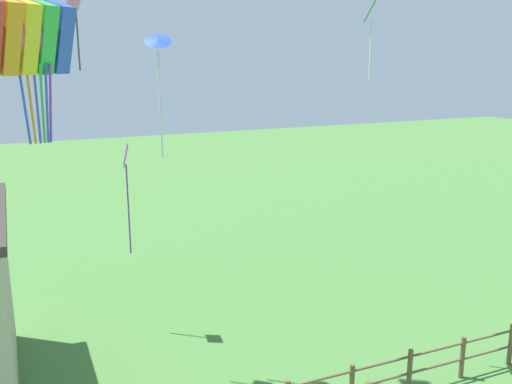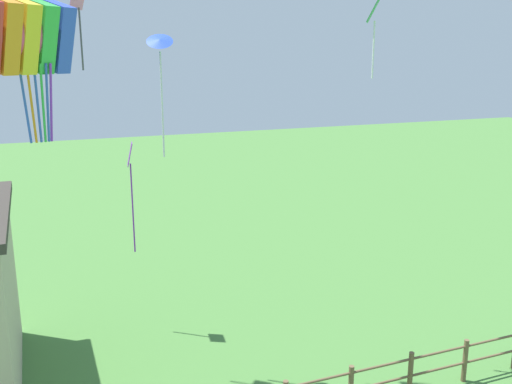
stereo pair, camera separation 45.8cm
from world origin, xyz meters
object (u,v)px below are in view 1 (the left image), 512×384
Objects in this scene: kite_pink_diamond at (76,11)px; kite_blue_delta at (158,54)px; kite_purple_streamer at (127,181)px; kite_rainbow_parafoil at (10,32)px; kite_green_diamond at (372,17)px.

kite_pink_diamond is 0.68× the size of kite_blue_delta.
kite_blue_delta reaches higher than kite_purple_streamer.
kite_purple_streamer is (3.09, 3.96, -4.45)m from kite_rainbow_parafoil.
kite_green_diamond is (7.57, -2.42, -0.09)m from kite_pink_diamond.
kite_blue_delta is (-5.67, 1.41, -1.00)m from kite_green_diamond.
kite_blue_delta is at bearing 17.63° from kite_rainbow_parafoil.
kite_rainbow_parafoil is 0.94× the size of kite_purple_streamer.
kite_rainbow_parafoil is 6.71m from kite_purple_streamer.
kite_rainbow_parafoil is at bearing -162.37° from kite_blue_delta.
kite_blue_delta is (3.57, 1.14, -0.49)m from kite_rainbow_parafoil.
kite_green_diamond is 0.71× the size of kite_blue_delta.
kite_pink_diamond reaches higher than kite_purple_streamer.
kite_rainbow_parafoil is 1.52× the size of kite_pink_diamond.
kite_pink_diamond reaches higher than kite_green_diamond.
kite_blue_delta is at bearing -80.22° from kite_purple_streamer.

